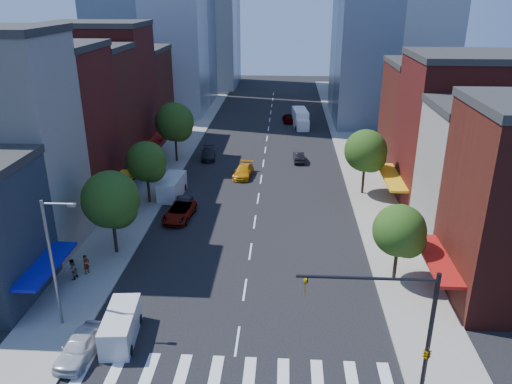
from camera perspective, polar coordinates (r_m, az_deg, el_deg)
ground at (r=33.66m, az=-2.15°, el=-16.66°), size 220.00×220.00×0.00m
sidewalk_left at (r=71.06m, az=-9.15°, el=4.53°), size 5.00×120.00×0.15m
sidewalk_right at (r=70.07m, az=11.29°, el=4.13°), size 5.00×120.00×0.15m
crosswalk at (r=31.38m, az=-2.71°, el=-20.06°), size 19.00×3.00×0.01m
bldg_left_2 at (r=53.97m, az=-22.97°, el=6.26°), size 12.00×9.00×16.00m
bldg_left_3 at (r=61.58m, az=-19.57°, el=8.02°), size 12.00×8.00×15.00m
bldg_left_4 at (r=69.11m, az=-17.04°, el=10.58°), size 12.00×9.00×17.00m
bldg_left_5 at (r=78.29m, az=-14.55°, el=10.58°), size 12.00×10.00×13.00m
bldg_right_1 at (r=47.44m, az=25.82°, el=1.25°), size 12.00×8.00×12.00m
bldg_right_2 at (r=55.04m, az=22.79°, el=6.03°), size 12.00×10.00×15.00m
bldg_right_3 at (r=64.51m, az=19.94°, el=7.64°), size 12.00×10.00×13.00m
traffic_signal at (r=28.35m, az=18.03°, el=-15.74°), size 7.24×2.24×8.00m
streetlight at (r=34.61m, az=-22.11°, el=-6.82°), size 2.25×0.25×9.00m
tree_left_near at (r=42.84m, az=-16.10°, el=-1.08°), size 4.80×4.80×7.30m
tree_left_mid at (r=52.76m, az=-12.29°, el=3.24°), size 4.20×4.20×6.65m
tree_left_far at (r=65.61m, az=-9.17°, el=7.73°), size 5.00×5.00×7.75m
tree_right_near at (r=39.02m, az=16.27°, el=-4.51°), size 4.00×4.00×6.20m
tree_right_far at (r=55.24m, az=12.57°, el=4.43°), size 4.60×4.60×7.20m
parked_car_front at (r=33.82m, az=-19.45°, el=-16.26°), size 2.22×4.62×1.52m
parked_car_second at (r=51.78m, az=-8.29°, el=-1.44°), size 1.42×3.94×1.29m
parked_car_third at (r=49.97m, az=-8.74°, el=-2.26°), size 2.92×5.42×1.45m
parked_car_rear at (r=67.67m, az=-5.47°, el=4.35°), size 2.38×4.72×1.31m
cargo_van_near at (r=34.26m, az=-15.23°, el=-14.70°), size 2.27×4.79×1.97m
cargo_van_far at (r=55.41m, az=-9.61°, el=0.56°), size 2.35×5.24×2.19m
taxi at (r=60.74m, az=-1.44°, el=2.41°), size 2.49×5.00×1.40m
traffic_car_oncoming at (r=66.50m, az=4.91°, el=4.04°), size 1.53×3.97×1.29m
traffic_car_far at (r=87.20m, az=3.70°, el=8.45°), size 2.15×4.43×1.46m
box_truck at (r=83.93m, az=5.11°, el=8.31°), size 2.84×7.27×2.85m
pedestrian_near at (r=42.03m, az=-18.83°, el=-7.83°), size 0.58×0.69×1.61m
pedestrian_far at (r=41.57m, az=-20.26°, el=-8.30°), size 0.83×0.96×1.70m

